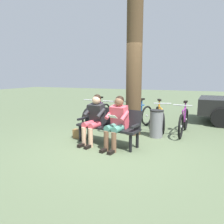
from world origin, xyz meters
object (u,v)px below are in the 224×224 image
object	(u,v)px
bench	(109,123)
tree_trunk	(134,65)
bicycle_red	(98,114)
bicycle_purple	(160,119)
person_reading	(117,120)
person_companion	(95,117)
litter_bin	(156,124)
handbag	(79,134)
bicycle_orange	(184,122)
bicycle_silver	(116,116)
bicycle_blue	(138,117)

from	to	relation	value
bench	tree_trunk	bearing A→B (deg)	-95.34
bench	bicycle_red	size ratio (longest dim) A/B	0.99
tree_trunk	bicycle_purple	distance (m)	1.82
bicycle_purple	person_reading	bearing A→B (deg)	-35.60
person_reading	bicycle_red	xyz separation A→B (m)	(1.44, -1.95, -0.31)
person_companion	bicycle_purple	size ratio (longest dim) A/B	0.74
tree_trunk	litter_bin	size ratio (longest dim) A/B	5.17
handbag	bicycle_orange	size ratio (longest dim) A/B	0.18
bench	litter_bin	world-z (taller)	bench
person_reading	bicycle_orange	size ratio (longest dim) A/B	0.71
person_companion	litter_bin	size ratio (longest dim) A/B	1.61
person_reading	bicycle_orange	bearing A→B (deg)	-116.18
person_reading	bicycle_silver	size ratio (longest dim) A/B	0.72
litter_bin	bicycle_purple	xyz separation A→B (m)	(0.04, -0.76, -0.01)
bicycle_orange	bicycle_red	size ratio (longest dim) A/B	1.01
litter_bin	bicycle_red	size ratio (longest dim) A/B	0.45
litter_bin	person_reading	bearing A→B (deg)	60.67
bicycle_orange	tree_trunk	bearing A→B (deg)	-64.11
bicycle_blue	bicycle_red	bearing A→B (deg)	-69.74
bench	bicycle_blue	size ratio (longest dim) A/B	1.03
bicycle_orange	person_companion	bearing A→B (deg)	-45.31
handbag	bicycle_silver	xyz separation A→B (m)	(-0.48, -1.57, 0.24)
bench	bicycle_orange	distance (m)	2.28
bicycle_blue	bicycle_orange	bearing A→B (deg)	101.89
person_companion	bicycle_blue	size ratio (longest dim) A/B	0.75
bicycle_orange	handbag	bearing A→B (deg)	-55.45
bench	bicycle_orange	xyz separation A→B (m)	(-1.63, -1.59, -0.15)
bicycle_purple	bicycle_red	xyz separation A→B (m)	(2.08, 0.02, 0.00)
person_companion	tree_trunk	size ratio (longest dim) A/B	0.31
handbag	litter_bin	size ratio (longest dim) A/B	0.40
bicycle_red	bench	bearing A→B (deg)	42.22
handbag	bicycle_purple	world-z (taller)	bicycle_purple
handbag	bicycle_red	distance (m)	1.67
handbag	tree_trunk	xyz separation A→B (m)	(-1.22, -0.97, 1.81)
litter_bin	bicycle_red	xyz separation A→B (m)	(2.12, -0.74, -0.01)
litter_bin	bicycle_silver	bearing A→B (deg)	-25.37
handbag	bicycle_red	xyz separation A→B (m)	(0.24, -1.64, 0.24)
person_reading	person_companion	size ratio (longest dim) A/B	1.00
litter_bin	tree_trunk	bearing A→B (deg)	-5.51
bicycle_orange	bicycle_purple	world-z (taller)	same
handbag	bicycle_red	bearing A→B (deg)	-81.79
bicycle_silver	bicycle_red	xyz separation A→B (m)	(0.71, -0.07, 0.00)
person_reading	tree_trunk	bearing A→B (deg)	-79.97
tree_trunk	handbag	bearing A→B (deg)	38.41
bench	bicycle_silver	size ratio (longest dim) A/B	1.00
bench	bicycle_red	xyz separation A→B (m)	(1.15, -1.72, -0.15)
bicycle_red	person_companion	bearing A→B (deg)	32.41
bicycle_red	bicycle_silver	bearing A→B (deg)	92.96
bicycle_red	litter_bin	bearing A→B (deg)	79.29
litter_bin	bicycle_orange	distance (m)	0.89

